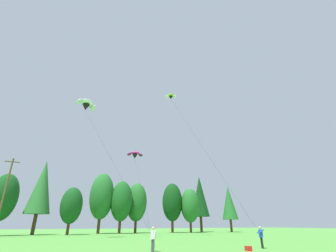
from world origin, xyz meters
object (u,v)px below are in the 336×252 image
kite_flyer_mid (261,235)px  parafoil_kite_mid_lime_white (171,97)px  parafoil_kite_far_magenta (135,155)px  parafoil_kite_high_white (86,105)px  kite_flyer_near (153,237)px  picnic_cooler (248,249)px  utility_pole (4,194)px

kite_flyer_mid → parafoil_kite_mid_lime_white: 32.16m
kite_flyer_mid → parafoil_kite_far_magenta: 25.81m
parafoil_kite_high_white → parafoil_kite_mid_lime_white: size_ratio=0.85×
kite_flyer_near → parafoil_kite_far_magenta: bearing=77.8°
parafoil_kite_far_magenta → picnic_cooler: size_ratio=41.54×
kite_flyer_mid → parafoil_kite_high_white: bearing=124.1°
kite_flyer_mid → parafoil_kite_mid_lime_white: parafoil_kite_mid_lime_white is taller
parafoil_kite_high_white → parafoil_kite_far_magenta: parafoil_kite_high_white is taller
kite_flyer_near → kite_flyer_mid: bearing=-7.8°
parafoil_kite_far_magenta → picnic_cooler: (2.26, -23.32, -13.02)m
parafoil_kite_mid_lime_white → picnic_cooler: 33.69m
parafoil_kite_mid_lime_white → parafoil_kite_far_magenta: parafoil_kite_mid_lime_white is taller
utility_pole → parafoil_kite_mid_lime_white: parafoil_kite_mid_lime_white is taller
parafoil_kite_high_white → parafoil_kite_mid_lime_white: 16.54m
kite_flyer_near → kite_flyer_mid: 9.40m
picnic_cooler → parafoil_kite_far_magenta: bearing=21.2°
picnic_cooler → parafoil_kite_mid_lime_white: bearing=5.0°
kite_flyer_near → parafoil_kite_far_magenta: size_ratio=0.08×
utility_pole → kite_flyer_near: utility_pole is taller
parafoil_kite_high_white → parafoil_kite_mid_lime_white: (15.68, -0.29, 5.26)m
kite_flyer_mid → parafoil_kite_far_magenta: parafoil_kite_far_magenta is taller
picnic_cooler → utility_pole: bearing=50.9°
kite_flyer_near → parafoil_kite_high_white: bearing=103.8°
parafoil_kite_mid_lime_white → parafoil_kite_high_white: bearing=178.9°
utility_pole → picnic_cooler: 37.34m
kite_flyer_mid → picnic_cooler: kite_flyer_mid is taller
kite_flyer_near → parafoil_kite_far_magenta: parafoil_kite_far_magenta is taller
utility_pole → parafoil_kite_far_magenta: parafoil_kite_far_magenta is taller
utility_pole → parafoil_kite_high_white: 18.93m
utility_pole → kite_flyer_mid: (23.73, -29.04, -5.30)m
parafoil_kite_mid_lime_white → kite_flyer_mid: bearing=-94.3°
parafoil_kite_high_white → parafoil_kite_far_magenta: 11.88m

